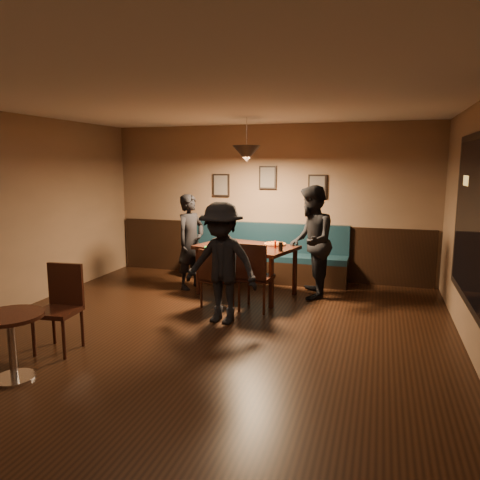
# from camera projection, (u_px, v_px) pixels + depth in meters

# --- Properties ---
(floor) EXTENTS (7.00, 7.00, 0.00)m
(floor) POSITION_uv_depth(u_px,v_px,m) (196.00, 345.00, 5.39)
(floor) COLOR black
(floor) RESTS_ON ground
(ceiling) EXTENTS (7.00, 7.00, 0.00)m
(ceiling) POSITION_uv_depth(u_px,v_px,m) (192.00, 97.00, 4.93)
(ceiling) COLOR silver
(ceiling) RESTS_ON ground
(wall_back) EXTENTS (6.00, 0.00, 6.00)m
(wall_back) POSITION_uv_depth(u_px,v_px,m) (268.00, 202.00, 8.46)
(wall_back) COLOR #8C704F
(wall_back) RESTS_ON ground
(wainscot) EXTENTS (5.88, 0.06, 1.00)m
(wainscot) POSITION_uv_depth(u_px,v_px,m) (267.00, 250.00, 8.58)
(wainscot) COLOR black
(wainscot) RESTS_ON ground
(booth_bench) EXTENTS (3.00, 0.60, 1.00)m
(booth_bench) POSITION_uv_depth(u_px,v_px,m) (264.00, 253.00, 8.33)
(booth_bench) COLOR #0F232D
(booth_bench) RESTS_ON ground
(window_frame) EXTENTS (0.06, 2.56, 1.86)m
(window_frame) POSITION_uv_depth(u_px,v_px,m) (478.00, 222.00, 4.76)
(window_frame) COLOR black
(window_frame) RESTS_ON wall_right
(window_glass) EXTENTS (0.00, 2.40, 2.40)m
(window_glass) POSITION_uv_depth(u_px,v_px,m) (475.00, 222.00, 4.77)
(window_glass) COLOR black
(window_glass) RESTS_ON wall_right
(picture_left) EXTENTS (0.32, 0.04, 0.42)m
(picture_left) POSITION_uv_depth(u_px,v_px,m) (221.00, 185.00, 8.64)
(picture_left) COLOR black
(picture_left) RESTS_ON wall_back
(picture_center) EXTENTS (0.32, 0.04, 0.42)m
(picture_center) POSITION_uv_depth(u_px,v_px,m) (268.00, 178.00, 8.36)
(picture_center) COLOR black
(picture_center) RESTS_ON wall_back
(picture_right) EXTENTS (0.32, 0.04, 0.42)m
(picture_right) POSITION_uv_depth(u_px,v_px,m) (317.00, 186.00, 8.12)
(picture_right) COLOR black
(picture_right) RESTS_ON wall_back
(pendant_lamp) EXTENTS (0.44, 0.44, 0.25)m
(pendant_lamp) POSITION_uv_depth(u_px,v_px,m) (247.00, 154.00, 7.12)
(pendant_lamp) COLOR black
(pendant_lamp) RESTS_ON ceiling
(dining_table) EXTENTS (1.70, 1.32, 0.80)m
(dining_table) POSITION_uv_depth(u_px,v_px,m) (246.00, 270.00, 7.42)
(dining_table) COLOR black
(dining_table) RESTS_ON floor
(chair_near_left) EXTENTS (0.50, 0.50, 0.88)m
(chair_near_left) POSITION_uv_depth(u_px,v_px,m) (217.00, 278.00, 6.75)
(chair_near_left) COLOR black
(chair_near_left) RESTS_ON floor
(chair_near_right) EXTENTS (0.48, 0.48, 1.00)m
(chair_near_right) POSITION_uv_depth(u_px,v_px,m) (256.00, 276.00, 6.63)
(chair_near_right) COLOR black
(chair_near_right) RESTS_ON floor
(diner_left) EXTENTS (0.55, 0.68, 1.60)m
(diner_left) POSITION_uv_depth(u_px,v_px,m) (191.00, 242.00, 7.74)
(diner_left) COLOR black
(diner_left) RESTS_ON floor
(diner_right) EXTENTS (0.78, 0.94, 1.77)m
(diner_right) POSITION_uv_depth(u_px,v_px,m) (311.00, 242.00, 7.20)
(diner_right) COLOR black
(diner_right) RESTS_ON floor
(diner_front) EXTENTS (1.12, 0.76, 1.61)m
(diner_front) POSITION_uv_depth(u_px,v_px,m) (222.00, 263.00, 6.04)
(diner_front) COLOR black
(diner_front) RESTS_ON floor
(pizza_a) EXTENTS (0.47, 0.47, 0.04)m
(pizza_a) POSITION_uv_depth(u_px,v_px,m) (223.00, 242.00, 7.59)
(pizza_a) COLOR orange
(pizza_a) RESTS_ON dining_table
(pizza_b) EXTENTS (0.41, 0.41, 0.04)m
(pizza_b) POSITION_uv_depth(u_px,v_px,m) (245.00, 247.00, 7.14)
(pizza_b) COLOR orange
(pizza_b) RESTS_ON dining_table
(pizza_c) EXTENTS (0.46, 0.46, 0.04)m
(pizza_c) POSITION_uv_depth(u_px,v_px,m) (275.00, 244.00, 7.39)
(pizza_c) COLOR orange
(pizza_c) RESTS_ON dining_table
(soda_glass) EXTENTS (0.08, 0.08, 0.14)m
(soda_glass) POSITION_uv_depth(u_px,v_px,m) (281.00, 247.00, 6.87)
(soda_glass) COLOR black
(soda_glass) RESTS_ON dining_table
(tabasco_bottle) EXTENTS (0.04, 0.04, 0.13)m
(tabasco_bottle) POSITION_uv_depth(u_px,v_px,m) (275.00, 244.00, 7.11)
(tabasco_bottle) COLOR #8A1104
(tabasco_bottle) RESTS_ON dining_table
(napkin_a) EXTENTS (0.15, 0.15, 0.01)m
(napkin_a) POSITION_uv_depth(u_px,v_px,m) (217.00, 241.00, 7.74)
(napkin_a) COLOR #1E7229
(napkin_a) RESTS_ON dining_table
(napkin_b) EXTENTS (0.18, 0.18, 0.01)m
(napkin_b) POSITION_uv_depth(u_px,v_px,m) (209.00, 247.00, 7.24)
(napkin_b) COLOR #1B6521
(napkin_b) RESTS_ON dining_table
(cutlery_set) EXTENTS (0.18, 0.07, 0.00)m
(cutlery_set) POSITION_uv_depth(u_px,v_px,m) (236.00, 250.00, 6.98)
(cutlery_set) COLOR silver
(cutlery_set) RESTS_ON dining_table
(cafe_table) EXTENTS (0.81, 0.81, 0.67)m
(cafe_table) POSITION_uv_depth(u_px,v_px,m) (12.00, 347.00, 4.47)
(cafe_table) COLOR black
(cafe_table) RESTS_ON floor
(cafe_chair_far) EXTENTS (0.47, 0.47, 0.97)m
(cafe_chair_far) POSITION_uv_depth(u_px,v_px,m) (57.00, 310.00, 5.13)
(cafe_chair_far) COLOR black
(cafe_chair_far) RESTS_ON floor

